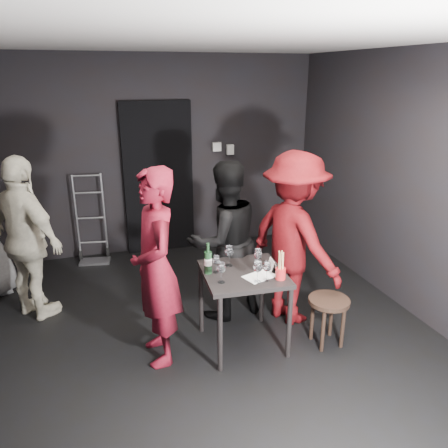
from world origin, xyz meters
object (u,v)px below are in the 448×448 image
object	(u,v)px
server_red	(155,253)
wine_bottle	(208,262)
man_maroon	(295,225)
stool	(329,307)
breadstick_cup	(281,266)
tasting_table	(243,282)
woman_black	(224,233)
bystander_cream	(25,229)
hand_truck	(94,245)

from	to	relation	value
server_red	wine_bottle	xyz separation A→B (m)	(0.47, 0.02, -0.15)
man_maroon	stool	bearing A→B (deg)	173.16
breadstick_cup	tasting_table	bearing A→B (deg)	138.45
tasting_table	woman_black	bearing A→B (deg)	89.47
stool	server_red	size ratio (longest dim) A/B	0.23
man_maroon	wine_bottle	xyz separation A→B (m)	(-0.95, -0.23, -0.17)
bystander_cream	hand_truck	bearing A→B (deg)	-66.20
tasting_table	wine_bottle	distance (m)	0.38
man_maroon	tasting_table	bearing A→B (deg)	95.31
woman_black	man_maroon	size ratio (longest dim) A/B	0.88
server_red	man_maroon	size ratio (longest dim) A/B	0.99
hand_truck	stool	world-z (taller)	hand_truck
hand_truck	server_red	distance (m)	2.58
woman_black	wine_bottle	size ratio (longest dim) A/B	6.33
hand_truck	stool	size ratio (longest dim) A/B	2.55
hand_truck	wine_bottle	world-z (taller)	hand_truck
man_maroon	bystander_cream	xyz separation A→B (m)	(-2.54, 0.85, -0.06)
woman_black	tasting_table	bearing A→B (deg)	77.66
woman_black	breadstick_cup	bearing A→B (deg)	95.16
hand_truck	man_maroon	world-z (taller)	man_maroon
stool	server_red	world-z (taller)	server_red
wine_bottle	man_maroon	bearing A→B (deg)	13.57
hand_truck	stool	xyz separation A→B (m)	(2.04, -2.68, 0.17)
man_maroon	woman_black	bearing A→B (deg)	45.12
man_maroon	bystander_cream	distance (m)	2.68
hand_truck	breadstick_cup	xyz separation A→B (m)	(1.54, -2.68, 0.66)
stool	wine_bottle	distance (m)	1.21
stool	breadstick_cup	xyz separation A→B (m)	(-0.50, 0.00, 0.49)
tasting_table	woman_black	world-z (taller)	woman_black
bystander_cream	wine_bottle	xyz separation A→B (m)	(1.59, -1.08, -0.11)
tasting_table	bystander_cream	bearing A→B (deg)	148.87
bystander_cream	wine_bottle	bearing A→B (deg)	-164.87
hand_truck	tasting_table	size ratio (longest dim) A/B	1.60
wine_bottle	breadstick_cup	size ratio (longest dim) A/B	1.04
tasting_table	woman_black	xyz separation A→B (m)	(0.01, 0.59, 0.26)
hand_truck	server_red	bearing A→B (deg)	-68.64
tasting_table	breadstick_cup	bearing A→B (deg)	-41.55
bystander_cream	stool	bearing A→B (deg)	-158.17
stool	breadstick_cup	bearing A→B (deg)	179.66
woman_black	wine_bottle	distance (m)	0.61
bystander_cream	breadstick_cup	xyz separation A→B (m)	(2.16, -1.38, -0.10)
wine_bottle	breadstick_cup	xyz separation A→B (m)	(0.57, -0.30, 0.01)
man_maroon	breadstick_cup	size ratio (longest dim) A/B	7.43
woman_black	breadstick_cup	world-z (taller)	woman_black
hand_truck	breadstick_cup	size ratio (longest dim) A/B	4.33
bystander_cream	breadstick_cup	distance (m)	2.56
bystander_cream	man_maroon	bearing A→B (deg)	-149.26
stool	wine_bottle	xyz separation A→B (m)	(-1.07, 0.30, 0.48)
wine_bottle	breadstick_cup	distance (m)	0.64
woman_black	stool	bearing A→B (deg)	120.68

